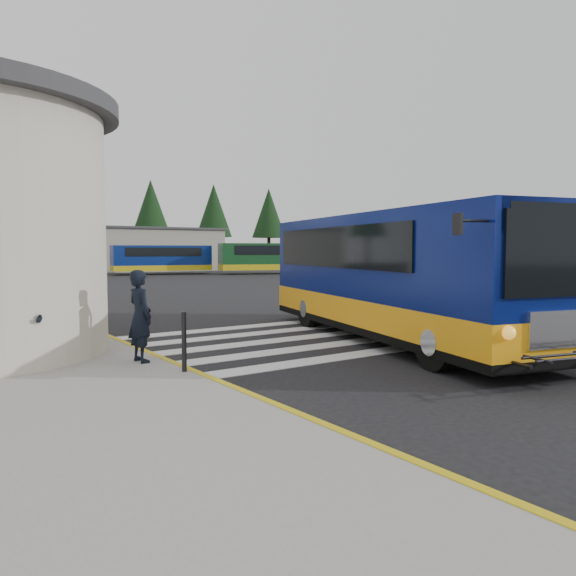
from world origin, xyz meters
TOP-DOWN VIEW (x-y plane):
  - ground at (0.00, 0.00)m, footprint 140.00×140.00m
  - curb_strip at (-4.05, 4.00)m, footprint 0.12×34.00m
  - crosswalk at (-0.50, -0.80)m, footprint 8.00×5.35m
  - depot_building at (6.00, 42.00)m, footprint 26.40×8.40m
  - tree_line at (6.29, 50.00)m, footprint 58.40×4.40m
  - transit_bus at (1.72, -2.38)m, footprint 5.62×10.73m
  - pedestrian_a at (-4.50, -2.07)m, footprint 0.45×0.63m
  - pedestrian_b at (-6.30, -1.70)m, footprint 0.87×0.97m
  - bollard at (-4.20, -3.25)m, footprint 0.08×0.08m
  - far_bus_a at (10.34, 33.24)m, footprint 8.41×3.66m
  - far_bus_b at (18.51, 28.96)m, footprint 9.11×5.04m

SIDE VIEW (x-z plane):
  - ground at x=0.00m, z-range 0.00..0.00m
  - crosswalk at x=-0.50m, z-range 0.00..0.01m
  - curb_strip at x=-4.05m, z-range 0.00..0.16m
  - bollard at x=-4.20m, z-range 0.15..1.13m
  - pedestrian_b at x=-6.30m, z-range 0.15..1.78m
  - pedestrian_a at x=-4.50m, z-range 0.15..1.79m
  - far_bus_a at x=10.34m, z-range 0.31..2.41m
  - transit_bus at x=1.72m, z-range -0.06..2.88m
  - far_bus_b at x=18.51m, z-range 0.34..2.60m
  - depot_building at x=6.00m, z-range 0.01..4.21m
  - tree_line at x=6.29m, z-range 1.77..11.77m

